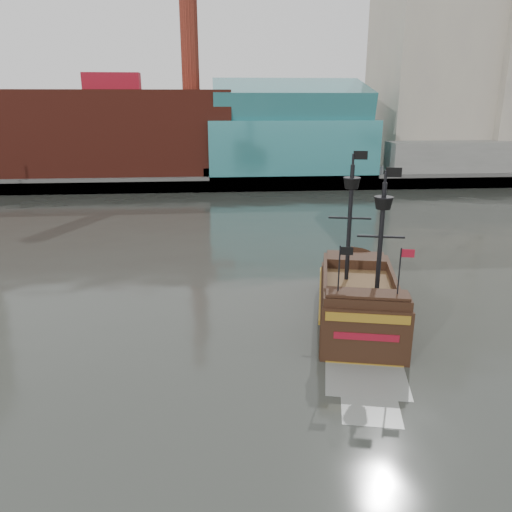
{
  "coord_description": "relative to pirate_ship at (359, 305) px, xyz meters",
  "views": [
    {
      "loc": [
        -4.36,
        -24.26,
        15.34
      ],
      "look_at": [
        -1.26,
        11.77,
        4.0
      ],
      "focal_mm": 35.0,
      "sensor_mm": 36.0,
      "label": 1
    }
  ],
  "objects": [
    {
      "name": "promenade_far",
      "position": [
        -5.92,
        83.65,
        -0.16
      ],
      "size": [
        220.0,
        60.0,
        2.0
      ],
      "primitive_type": "cube",
      "color": "slate",
      "rests_on": "ground"
    },
    {
      "name": "seawall",
      "position": [
        -5.92,
        54.15,
        0.14
      ],
      "size": [
        220.0,
        1.0,
        2.6
      ],
      "primitive_type": "cube",
      "color": "#4C4C49",
      "rests_on": "ground"
    },
    {
      "name": "ground",
      "position": [
        -5.92,
        -8.35,
        -1.16
      ],
      "size": [
        400.0,
        400.0,
        0.0
      ],
      "primitive_type": "plane",
      "color": "#282B25",
      "rests_on": "ground"
    },
    {
      "name": "pirate_ship",
      "position": [
        0.0,
        0.0,
        0.0
      ],
      "size": [
        8.68,
        17.83,
        12.83
      ],
      "rotation": [
        0.0,
        0.0,
        -0.22
      ],
      "color": "black",
      "rests_on": "ground"
    },
    {
      "name": "skyline",
      "position": [
        -0.71,
        76.21,
        23.39
      ],
      "size": [
        149.0,
        45.0,
        62.0
      ],
      "color": "#7A6749",
      "rests_on": "promenade_far"
    }
  ]
}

